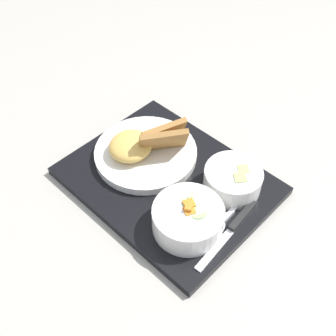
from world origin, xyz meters
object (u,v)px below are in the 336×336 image
object	(u,v)px
bowl_soup	(233,178)
spoon	(225,218)
bowl_salad	(188,217)
knife	(236,224)
plate_main	(145,149)

from	to	relation	value
bowl_soup	spoon	distance (m)	0.08
bowl_salad	knife	world-z (taller)	bowl_salad
knife	spoon	xyz separation A→B (m)	(0.02, 0.00, 0.00)
plate_main	spoon	world-z (taller)	plate_main
bowl_salad	plate_main	bearing A→B (deg)	-23.72
bowl_salad	plate_main	size ratio (longest dim) A/B	0.60
bowl_soup	spoon	xyz separation A→B (m)	(-0.04, 0.07, -0.02)
bowl_salad	plate_main	xyz separation A→B (m)	(0.18, -0.08, -0.01)
plate_main	knife	bearing A→B (deg)	175.29
plate_main	bowl_salad	bearing A→B (deg)	156.28
plate_main	knife	distance (m)	0.25
bowl_soup	plate_main	world-z (taller)	plate_main
bowl_salad	spoon	world-z (taller)	bowl_salad
knife	spoon	world-z (taller)	same
bowl_soup	knife	xyz separation A→B (m)	(-0.06, 0.07, -0.02)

